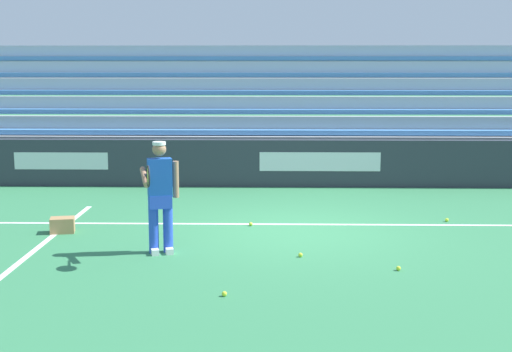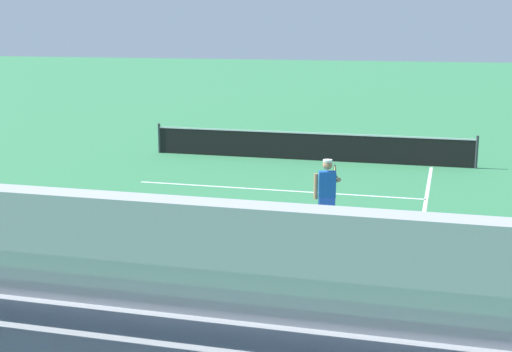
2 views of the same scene
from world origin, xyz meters
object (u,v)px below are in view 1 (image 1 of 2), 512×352
Objects in this scene: tennis_ball_by_box at (251,224)px; tennis_ball_toward_net at (224,294)px; tennis_player at (160,196)px; ball_box_cardboard at (62,225)px; tennis_ball_far_right at (398,268)px; tennis_ball_near_player at (300,255)px; tennis_ball_far_left at (447,220)px.

tennis_ball_toward_net is (0.22, 3.86, 0.00)m from tennis_ball_by_box.
tennis_player is 2.40m from ball_box_cardboard.
tennis_ball_far_right is (-2.16, 2.70, 0.00)m from tennis_ball_by_box.
tennis_ball_toward_net is at bearing 60.78° from tennis_ball_near_player.
tennis_ball_near_player is 3.70m from tennis_ball_far_left.
tennis_ball_far_left is at bearing -114.63° from tennis_ball_far_right.
tennis_player is at bearing 146.22° from ball_box_cardboard.
tennis_ball_far_left is (-6.80, -0.99, -0.10)m from ball_box_cardboard.
tennis_ball_by_box is 1.00× the size of tennis_ball_far_left.
tennis_ball_by_box is at bearing -93.24° from tennis_ball_toward_net.
tennis_ball_toward_net and tennis_ball_far_right have the same top height.
tennis_ball_near_player is at bearing 41.33° from tennis_ball_far_left.
ball_box_cardboard is 6.06× the size of tennis_ball_toward_net.
tennis_ball_far_right is at bearing -153.98° from tennis_ball_toward_net.
tennis_player reaches higher than tennis_ball_by_box.
tennis_ball_toward_net is at bearing 132.34° from ball_box_cardboard.
tennis_ball_toward_net and tennis_ball_far_left have the same top height.
tennis_ball_by_box and tennis_ball_far_right have the same top height.
ball_box_cardboard is 3.27m from tennis_ball_by_box.
tennis_player is at bearing -5.16° from tennis_ball_near_player.
tennis_player is at bearing -13.97° from tennis_ball_far_right.
tennis_ball_toward_net is at bearing 26.02° from tennis_ball_far_right.
ball_box_cardboard reaches higher than tennis_ball_far_left.
tennis_ball_far_left is (-3.80, -4.28, 0.00)m from tennis_ball_toward_net.
tennis_ball_by_box is 2.19m from tennis_ball_near_player.
tennis_ball_far_right is at bearing 166.03° from tennis_player.
tennis_ball_by_box is 1.00× the size of tennis_ball_toward_net.
tennis_ball_by_box is at bearing -169.93° from ball_box_cardboard.
tennis_ball_near_player is at bearing 174.84° from tennis_player.
tennis_ball_by_box is at bearing -68.33° from tennis_ball_near_player.
tennis_player is at bearing -61.35° from tennis_ball_toward_net.
tennis_ball_near_player is at bearing -26.51° from tennis_ball_far_right.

